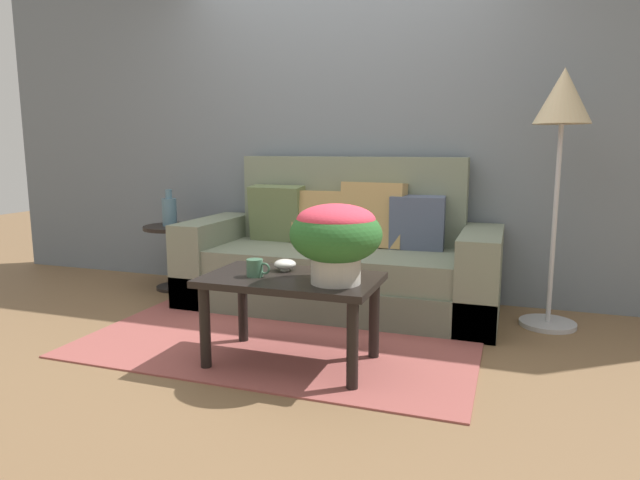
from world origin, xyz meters
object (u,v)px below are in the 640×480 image
at_px(couch, 340,261).
at_px(coffee_mug, 255,268).
at_px(potted_plant, 336,234).
at_px(table_vase, 169,211).
at_px(snack_bowl, 285,264).
at_px(side_table, 174,245).
at_px(floor_lamp, 562,120).
at_px(coffee_table, 291,291).

xyz_separation_m(couch, coffee_mug, (-0.09, -1.21, 0.19)).
height_order(potted_plant, table_vase, potted_plant).
relative_size(potted_plant, snack_bowl, 3.76).
bearing_deg(potted_plant, couch, 106.26).
relative_size(side_table, snack_bowl, 4.30).
xyz_separation_m(couch, floor_lamp, (1.42, -0.01, 0.98)).
distance_m(side_table, floor_lamp, 2.99).
bearing_deg(side_table, snack_bowl, -36.50).
distance_m(couch, table_vase, 1.47).
bearing_deg(side_table, table_vase, -127.66).
distance_m(coffee_table, coffee_mug, 0.22).
bearing_deg(coffee_table, coffee_mug, -160.71).
height_order(coffee_table, table_vase, table_vase).
distance_m(couch, coffee_mug, 1.22).
distance_m(coffee_table, snack_bowl, 0.18).
bearing_deg(coffee_mug, table_vase, 137.93).
relative_size(floor_lamp, coffee_mug, 12.46).
height_order(couch, floor_lamp, floor_lamp).
xyz_separation_m(floor_lamp, snack_bowl, (-1.42, -1.02, -0.80)).
xyz_separation_m(side_table, coffee_mug, (1.33, -1.23, 0.16)).
bearing_deg(coffee_mug, side_table, 137.18).
height_order(snack_bowl, table_vase, table_vase).
bearing_deg(potted_plant, table_vase, 145.83).
distance_m(couch, coffee_table, 1.15).
height_order(floor_lamp, potted_plant, floor_lamp).
bearing_deg(couch, coffee_table, -85.66).
xyz_separation_m(coffee_mug, snack_bowl, (0.09, 0.18, -0.01)).
bearing_deg(potted_plant, side_table, 145.21).
bearing_deg(couch, potted_plant, -73.74).
distance_m(coffee_table, potted_plant, 0.42).
relative_size(floor_lamp, snack_bowl, 13.34).
distance_m(potted_plant, snack_bowl, 0.45).
bearing_deg(coffee_table, floor_lamp, 40.42).
bearing_deg(table_vase, coffee_table, -37.14).
bearing_deg(coffee_table, table_vase, 142.86).
height_order(coffee_mug, snack_bowl, coffee_mug).
distance_m(side_table, potted_plant, 2.18).
distance_m(coffee_mug, snack_bowl, 0.20).
xyz_separation_m(coffee_table, snack_bowl, (-0.08, 0.12, 0.11)).
relative_size(coffee_mug, table_vase, 0.44).
bearing_deg(potted_plant, coffee_mug, -179.78).
distance_m(floor_lamp, coffee_mug, 2.08).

